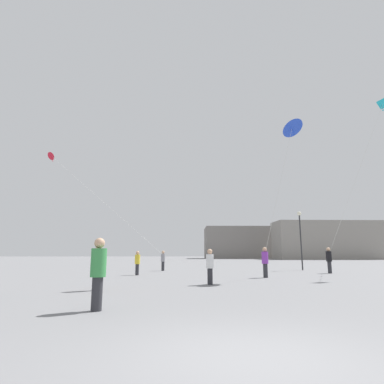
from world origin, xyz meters
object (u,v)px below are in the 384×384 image
object	(u,v)px
person_in_yellow	(137,262)
lamppost_east	(300,231)
person_in_black	(329,259)
building_centre_hall	(326,240)
person_in_white	(210,265)
person_in_green	(98,270)
person_in_purple	(265,261)
building_left_hall	(240,243)
person_in_orange	(98,266)
kite_cobalt_diamond	(292,128)
person_in_grey	(163,260)
kite_cyan_delta	(380,110)
kite_crimson_diamond	(53,158)

from	to	relation	value
person_in_yellow	lamppost_east	bearing A→B (deg)	33.74
person_in_black	building_centre_hall	bearing A→B (deg)	-19.21
person_in_white	person_in_yellow	distance (m)	8.01
person_in_green	person_in_yellow	distance (m)	13.56
person_in_purple	building_left_hall	world-z (taller)	building_left_hall
person_in_orange	kite_cobalt_diamond	bearing A→B (deg)	-98.63
person_in_grey	person_in_yellow	distance (m)	5.57
person_in_grey	kite_cyan_delta	size ratio (longest dim) A/B	0.15
kite_crimson_diamond	lamppost_east	world-z (taller)	kite_crimson_diamond
person_in_yellow	kite_cobalt_diamond	xyz separation A→B (m)	(9.60, -3.82, 8.10)
person_in_grey	person_in_white	xyz separation A→B (m)	(2.69, -12.21, -0.01)
kite_cyan_delta	building_left_hall	world-z (taller)	kite_cyan_delta
person_in_black	person_in_purple	xyz separation A→B (m)	(-5.79, -3.96, -0.03)
person_in_yellow	kite_cobalt_diamond	size ratio (longest dim) A/B	0.19
building_left_hall	lamppost_east	world-z (taller)	building_left_hall
person_in_yellow	person_in_purple	size ratio (longest dim) A/B	0.88
person_in_purple	person_in_orange	world-z (taller)	person_in_purple
person_in_white	person_in_green	bearing A→B (deg)	-33.47
person_in_yellow	person_in_orange	bearing A→B (deg)	-82.55
person_in_purple	person_in_green	bearing A→B (deg)	-142.75
building_centre_hall	lamppost_east	world-z (taller)	building_centre_hall
person_in_purple	kite_cobalt_diamond	distance (m)	8.25
person_in_black	person_in_green	bearing A→B (deg)	144.38
person_in_purple	kite_cyan_delta	world-z (taller)	kite_cyan_delta
person_in_grey	kite_cobalt_diamond	world-z (taller)	kite_cobalt_diamond
person_in_grey	person_in_orange	world-z (taller)	person_in_orange
person_in_yellow	person_in_orange	distance (m)	8.96
kite_crimson_diamond	building_centre_hall	size ratio (longest dim) A/B	0.51
person_in_green	person_in_white	distance (m)	7.59
person_in_white	person_in_purple	xyz separation A→B (m)	(3.75, 4.22, 0.09)
person_in_grey	kite_cyan_delta	xyz separation A→B (m)	(15.36, -6.99, 10.43)
person_in_purple	kite_crimson_diamond	size ratio (longest dim) A/B	0.14
person_in_white	person_in_yellow	size ratio (longest dim) A/B	1.03
person_in_white	building_centre_hall	distance (m)	71.03
person_in_purple	kite_cyan_delta	size ratio (longest dim) A/B	0.17
person_in_white	person_in_orange	world-z (taller)	person_in_orange
person_in_yellow	lamppost_east	xyz separation A→B (m)	(13.42, 5.76, 2.53)
person_in_purple	lamppost_east	xyz separation A→B (m)	(5.50, 8.38, 2.41)
lamppost_east	person_in_purple	bearing A→B (deg)	-123.29
person_in_orange	building_left_hall	distance (m)	82.19
person_in_white	building_left_hall	world-z (taller)	building_left_hall
kite_crimson_diamond	building_left_hall	distance (m)	67.74
person_in_grey	person_in_purple	distance (m)	10.26
person_in_white	person_in_yellow	world-z (taller)	person_in_white
kite_crimson_diamond	person_in_yellow	bearing A→B (deg)	-45.83
person_in_grey	person_in_white	bearing A→B (deg)	-75.74
person_in_orange	kite_crimson_diamond	size ratio (longest dim) A/B	0.14
kite_cyan_delta	lamppost_east	size ratio (longest dim) A/B	2.12
kite_crimson_diamond	kite_cobalt_diamond	bearing A→B (deg)	-35.85
person_in_black	building_centre_hall	world-z (taller)	building_centre_hall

